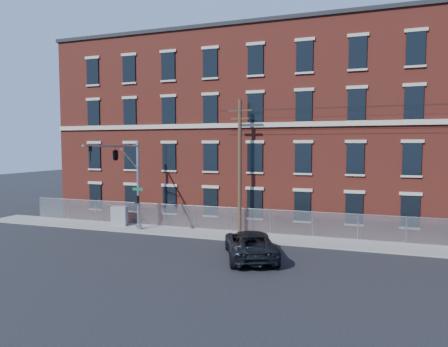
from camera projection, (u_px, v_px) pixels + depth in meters
ground at (185, 251)px, 24.66m from camera, size 140.00×140.00×0.00m
sidewalk at (383, 247)px, 25.62m from camera, size 65.00×3.00×0.12m
mill_building at (378, 129)px, 33.51m from camera, size 55.30×14.32×16.30m
chain_link_fence at (382, 228)px, 26.78m from camera, size 59.06×0.06×1.85m
traffic_signal_mast at (121, 164)px, 28.23m from camera, size 0.90×6.75×7.00m
utility_pole_near at (240, 164)px, 28.96m from camera, size 1.80×0.28×10.00m
pickup_truck at (250, 244)px, 23.25m from camera, size 4.75×6.54×1.65m
utility_cabinet at (119, 216)px, 32.16m from camera, size 1.37×0.86×1.59m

